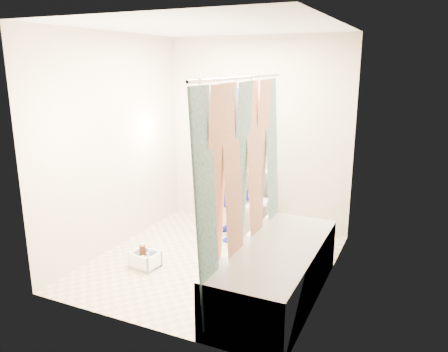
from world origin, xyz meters
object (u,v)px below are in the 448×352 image
at_px(bathtub, 276,271).
at_px(cleaning_caddy, 146,260).
at_px(toilet, 253,202).
at_px(plumber, 230,165).

xyz_separation_m(bathtub, cleaning_caddy, (-1.42, 0.02, -0.19)).
xyz_separation_m(toilet, plumber, (-0.19, -0.29, 0.52)).
distance_m(bathtub, toilet, 1.65).
height_order(toilet, plumber, plumber).
bearing_deg(bathtub, toilet, 118.45).
bearing_deg(cleaning_caddy, toilet, 74.01).
xyz_separation_m(bathtub, plumber, (-0.97, 1.16, 0.63)).
distance_m(bathtub, cleaning_caddy, 1.43).
relative_size(bathtub, toilet, 2.30).
distance_m(toilet, cleaning_caddy, 1.59).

